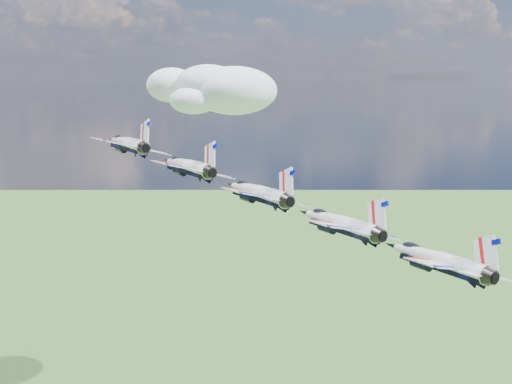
{
  "coord_description": "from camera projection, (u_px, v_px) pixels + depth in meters",
  "views": [
    {
      "loc": [
        -27.34,
        -92.96,
        173.21
      ],
      "look_at": [
        -9.07,
        -11.16,
        158.21
      ],
      "focal_mm": 45.0,
      "sensor_mm": 36.0,
      "label": 1
    }
  ],
  "objects": [
    {
      "name": "jet_4",
      "position": [
        435.0,
        259.0,
        71.56
      ],
      "size": [
        16.8,
        19.64,
        7.69
      ],
      "primitive_type": null,
      "rotation": [
        0.0,
        0.26,
        0.32
      ],
      "color": "silver"
    },
    {
      "name": "jet_0",
      "position": [
        126.0,
        143.0,
        98.72
      ],
      "size": [
        16.8,
        19.64,
        7.69
      ],
      "primitive_type": null,
      "rotation": [
        0.0,
        0.26,
        0.32
      ],
      "color": "white"
    },
    {
      "name": "jet_3",
      "position": [
        338.0,
        223.0,
        78.35
      ],
      "size": [
        16.8,
        19.64,
        7.69
      ],
      "primitive_type": null,
      "rotation": [
        0.0,
        0.26,
        0.32
      ],
      "color": "silver"
    },
    {
      "name": "cloud_far",
      "position": [
        211.0,
        91.0,
        306.59
      ],
      "size": [
        56.48,
        44.38,
        22.19
      ],
      "primitive_type": "ellipsoid",
      "color": "white"
    },
    {
      "name": "jet_2",
      "position": [
        256.0,
        192.0,
        85.14
      ],
      "size": [
        16.8,
        19.64,
        7.69
      ],
      "primitive_type": null,
      "rotation": [
        0.0,
        0.26,
        0.32
      ],
      "color": "silver"
    },
    {
      "name": "jet_1",
      "position": [
        186.0,
        166.0,
        91.93
      ],
      "size": [
        16.8,
        19.64,
        7.69
      ],
      "primitive_type": null,
      "rotation": [
        0.0,
        0.26,
        0.32
      ],
      "color": "silver"
    }
  ]
}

